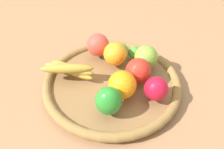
{
  "coord_description": "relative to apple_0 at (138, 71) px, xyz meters",
  "views": [
    {
      "loc": [
        -0.44,
        -0.39,
        0.59
      ],
      "look_at": [
        0.0,
        0.0,
        0.06
      ],
      "focal_mm": 40.37,
      "sensor_mm": 36.0,
      "label": 1
    }
  ],
  "objects": [
    {
      "name": "apple_2",
      "position": [
        -0.02,
        -0.08,
        -0.0
      ],
      "size": [
        0.09,
        0.09,
        0.07
      ],
      "primitive_type": "sphere",
      "rotation": [
        0.0,
        0.0,
        1.88
      ],
      "color": "red",
      "rests_on": "basket"
    },
    {
      "name": "basket",
      "position": [
        -0.05,
        0.06,
        -0.06
      ],
      "size": [
        0.45,
        0.45,
        0.04
      ],
      "color": "brown",
      "rests_on": "ground_plane"
    },
    {
      "name": "lime_0",
      "position": [
        0.09,
        0.08,
        -0.02
      ],
      "size": [
        0.04,
        0.04,
        0.04
      ],
      "primitive_type": "sphere",
      "rotation": [
        0.0,
        0.0,
        4.71
      ],
      "color": "#499331",
      "rests_on": "basket"
    },
    {
      "name": "apple_3",
      "position": [
        0.07,
        0.02,
        -0.0
      ],
      "size": [
        0.11,
        0.11,
        0.08
      ],
      "primitive_type": "sphere",
      "rotation": [
        0.0,
        0.0,
        3.85
      ],
      "color": "#7CA537",
      "rests_on": "basket"
    },
    {
      "name": "apple_0",
      "position": [
        0.0,
        0.0,
        0.0
      ],
      "size": [
        0.1,
        0.1,
        0.08
      ],
      "primitive_type": "sphere",
      "rotation": [
        0.0,
        0.0,
        0.21
      ],
      "color": "red",
      "rests_on": "basket"
    },
    {
      "name": "lime_1",
      "position": [
        0.07,
        0.13,
        -0.02
      ],
      "size": [
        0.06,
        0.06,
        0.04
      ],
      "primitive_type": "sphere",
      "rotation": [
        0.0,
        0.0,
        3.76
      ],
      "color": "#4E9832",
      "rests_on": "basket"
    },
    {
      "name": "banana_bunch",
      "position": [
        -0.13,
        0.18,
        -0.01
      ],
      "size": [
        0.13,
        0.17,
        0.06
      ],
      "color": "#B7932D",
      "rests_on": "basket"
    },
    {
      "name": "bell_pepper",
      "position": [
        -0.15,
        -0.02,
        0.0
      ],
      "size": [
        0.1,
        0.1,
        0.09
      ],
      "primitive_type": "ellipsoid",
      "rotation": [
        0.0,
        0.0,
        5.52
      ],
      "color": "#27842A",
      "rests_on": "basket"
    },
    {
      "name": "orange_1",
      "position": [
        -0.08,
        -0.0,
        0.0
      ],
      "size": [
        0.1,
        0.1,
        0.08
      ],
      "primitive_type": "sphere",
      "rotation": [
        0.0,
        0.0,
        6.07
      ],
      "color": "orange",
      "rests_on": "basket"
    },
    {
      "name": "ground_plane",
      "position": [
        -0.05,
        0.06,
        -0.08
      ],
      "size": [
        2.4,
        2.4,
        0.0
      ],
      "primitive_type": "plane",
      "color": "#936A47",
      "rests_on": "ground"
    },
    {
      "name": "orange_0",
      "position": [
        0.02,
        0.11,
        -0.0
      ],
      "size": [
        0.1,
        0.1,
        0.08
      ],
      "primitive_type": "sphere",
      "rotation": [
        0.0,
        0.0,
        3.44
      ],
      "color": "orange",
      "rests_on": "basket"
    },
    {
      "name": "apple_1",
      "position": [
        0.02,
        0.19,
        -0.0
      ],
      "size": [
        0.1,
        0.1,
        0.08
      ],
      "primitive_type": "sphere",
      "rotation": [
        0.0,
        0.0,
        5.96
      ],
      "color": "#DA4536",
      "rests_on": "basket"
    }
  ]
}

